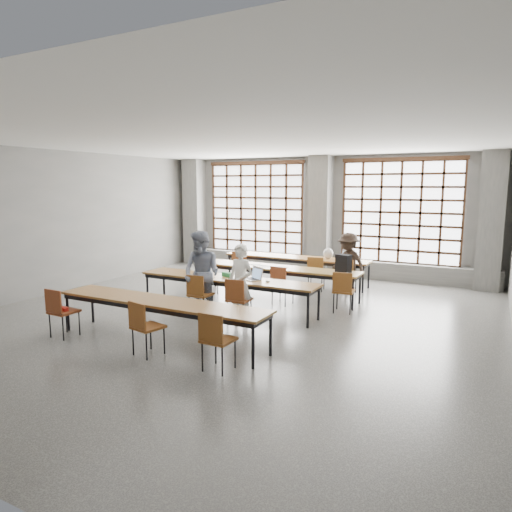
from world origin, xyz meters
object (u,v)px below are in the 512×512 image
at_px(chair_mid_right, 343,288).
at_px(chair_mid_left, 205,273).
at_px(plastic_bag, 328,254).
at_px(chair_back_left, 240,263).
at_px(desk_row_c, 227,281).
at_px(student_male, 240,283).
at_px(desk_row_a, 296,259).
at_px(chair_back_mid, 316,270).
at_px(red_pouch, 64,309).
at_px(chair_mid_centre, 281,281).
at_px(chair_back_right, 347,273).
at_px(chair_near_right, 215,336).
at_px(chair_front_right, 237,296).
at_px(phone, 232,279).
at_px(chair_near_mid, 144,323).
at_px(laptop_front, 254,276).
at_px(student_back, 348,263).
at_px(mouse, 268,281).
at_px(laptop_back, 346,258).
at_px(green_box, 227,275).
at_px(desk_row_d, 160,304).
at_px(chair_near_left, 60,308).
at_px(backpack, 344,264).
at_px(chair_front_left, 199,291).
at_px(desk_row_b, 277,270).
at_px(student_female, 202,274).

bearing_deg(chair_mid_right, chair_mid_left, 179.95).
bearing_deg(plastic_bag, chair_back_left, -163.47).
xyz_separation_m(desk_row_c, student_male, (0.60, -0.50, 0.10)).
bearing_deg(desk_row_a, chair_back_mid, -37.67).
relative_size(desk_row_c, red_pouch, 20.00).
distance_m(chair_mid_centre, red_pouch, 4.47).
bearing_deg(chair_back_right, chair_back_mid, 179.92).
height_order(chair_back_left, chair_near_right, same).
bearing_deg(chair_front_right, phone, 128.70).
height_order(chair_near_mid, laptop_front, laptop_front).
relative_size(student_back, mouse, 15.32).
height_order(chair_near_right, laptop_back, laptop_back).
bearing_deg(green_box, red_pouch, -120.76).
distance_m(desk_row_d, plastic_bag, 5.61).
relative_size(chair_near_left, backpack, 2.20).
xyz_separation_m(desk_row_a, desk_row_c, (-0.18, -3.29, 0.00)).
relative_size(desk_row_a, desk_row_d, 1.00).
bearing_deg(chair_front_left, chair_mid_right, 33.32).
bearing_deg(chair_near_left, chair_mid_right, 44.19).
height_order(laptop_front, plastic_bag, plastic_bag).
height_order(chair_mid_centre, chair_mid_right, same).
bearing_deg(chair_near_right, plastic_bag, 93.80).
distance_m(chair_mid_centre, laptop_front, 0.96).
xyz_separation_m(chair_mid_right, chair_near_right, (-0.71, -3.80, 0.00)).
distance_m(desk_row_d, chair_near_mid, 0.67).
height_order(phone, backpack, backpack).
height_order(chair_near_mid, student_back, student_back).
height_order(chair_back_mid, plastic_bag, plastic_bag).
bearing_deg(plastic_bag, laptop_back, 7.02).
distance_m(chair_back_right, laptop_front, 2.83).
xyz_separation_m(chair_mid_right, student_back, (-0.41, 1.78, 0.21)).
distance_m(desk_row_b, desk_row_c, 1.68).
bearing_deg(chair_mid_left, backpack, 11.83).
relative_size(desk_row_b, green_box, 16.00).
bearing_deg(mouse, chair_mid_centre, 99.59).
bearing_deg(red_pouch, desk_row_d, 17.93).
distance_m(desk_row_a, red_pouch, 6.29).
relative_size(chair_mid_centre, backpack, 2.20).
relative_size(chair_back_left, chair_mid_right, 1.00).
distance_m(chair_back_left, chair_near_left, 5.47).
relative_size(desk_row_c, phone, 30.77).
bearing_deg(chair_back_mid, laptop_back, 53.04).
xyz_separation_m(chair_front_right, student_female, (-0.90, 0.13, 0.34)).
relative_size(chair_mid_right, student_female, 0.50).
xyz_separation_m(green_box, phone, (0.23, -0.18, -0.04)).
bearing_deg(chair_near_left, desk_row_b, 64.64).
height_order(chair_back_mid, laptop_front, laptop_front).
relative_size(chair_back_mid, chair_front_left, 1.00).
xyz_separation_m(chair_back_right, chair_near_left, (-3.49, -5.45, 0.00)).
distance_m(desk_row_c, chair_mid_left, 1.60).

